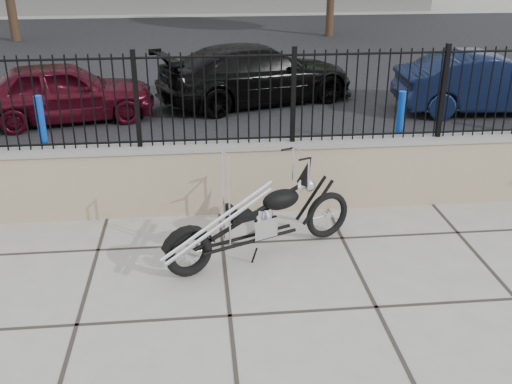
{
  "coord_description": "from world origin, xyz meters",
  "views": [
    {
      "loc": [
        -0.24,
        -4.98,
        3.54
      ],
      "look_at": [
        0.41,
        1.47,
        0.7
      ],
      "focal_mm": 42.0,
      "sensor_mm": 36.0,
      "label": 1
    }
  ],
  "objects_px": {
    "chopper_motorcycle": "(259,203)",
    "car_blue": "(488,83)",
    "car_red": "(63,92)",
    "car_black": "(257,74)"
  },
  "relations": [
    {
      "from": "chopper_motorcycle",
      "to": "car_red",
      "type": "distance_m",
      "value": 6.69
    },
    {
      "from": "car_red",
      "to": "car_black",
      "type": "xyz_separation_m",
      "value": [
        3.96,
        1.02,
        0.04
      ]
    },
    {
      "from": "chopper_motorcycle",
      "to": "car_black",
      "type": "height_order",
      "value": "chopper_motorcycle"
    },
    {
      "from": "chopper_motorcycle",
      "to": "car_blue",
      "type": "height_order",
      "value": "chopper_motorcycle"
    },
    {
      "from": "car_black",
      "to": "car_blue",
      "type": "height_order",
      "value": "car_black"
    },
    {
      "from": "chopper_motorcycle",
      "to": "car_blue",
      "type": "relative_size",
      "value": 0.62
    },
    {
      "from": "car_red",
      "to": "car_black",
      "type": "height_order",
      "value": "car_black"
    },
    {
      "from": "chopper_motorcycle",
      "to": "car_black",
      "type": "xyz_separation_m",
      "value": [
        0.68,
        6.85,
        -0.06
      ]
    },
    {
      "from": "chopper_motorcycle",
      "to": "car_black",
      "type": "distance_m",
      "value": 6.88
    },
    {
      "from": "chopper_motorcycle",
      "to": "car_red",
      "type": "bearing_deg",
      "value": 95.81
    }
  ]
}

